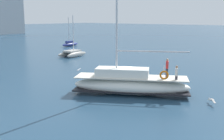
# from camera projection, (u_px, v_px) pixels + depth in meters

# --- Properties ---
(ground_plane) EXTENTS (400.00, 400.00, 0.00)m
(ground_plane) POSITION_uv_depth(u_px,v_px,m) (124.00, 88.00, 24.94)
(ground_plane) COLOR navy
(main_sailboat) EXTENTS (6.81, 9.54, 14.09)m
(main_sailboat) POSITION_uv_depth(u_px,v_px,m) (130.00, 83.00, 22.87)
(main_sailboat) COLOR white
(main_sailboat) RESTS_ON ground
(moored_sloop_near) EXTENTS (5.15, 3.05, 6.55)m
(moored_sloop_near) POSITION_uv_depth(u_px,v_px,m) (72.00, 53.00, 44.82)
(moored_sloop_near) COLOR #B7B2A8
(moored_sloop_near) RESTS_ON ground
(moored_ketch_distant) EXTENTS (4.90, 1.60, 6.22)m
(moored_ketch_distant) POSITION_uv_depth(u_px,v_px,m) (70.00, 44.00, 60.60)
(moored_ketch_distant) COLOR navy
(moored_ketch_distant) RESTS_ON ground
(seagull) EXTENTS (1.06, 0.90, 0.18)m
(seagull) POSITION_uv_depth(u_px,v_px,m) (212.00, 100.00, 20.26)
(seagull) COLOR silver
(seagull) RESTS_ON ground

